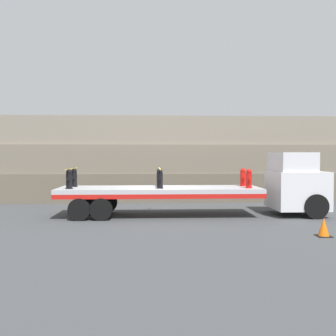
% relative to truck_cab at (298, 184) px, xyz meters
% --- Properties ---
extents(ground_plane, '(120.00, 120.00, 0.00)m').
position_rel_truck_cab_xyz_m(ground_plane, '(-6.48, 0.00, -1.46)').
color(ground_plane, '#3F4244').
extents(rock_cliff, '(60.00, 3.30, 5.14)m').
position_rel_truck_cab_xyz_m(rock_cliff, '(-6.48, 6.25, 1.11)').
color(rock_cliff, '#665B4C').
rests_on(rock_cliff, ground_plane).
extents(truck_cab, '(2.34, 2.61, 2.93)m').
position_rel_truck_cab_xyz_m(truck_cab, '(0.00, 0.00, 0.00)').
color(truck_cab, silver).
rests_on(truck_cab, ground_plane).
extents(flatbed_trailer, '(9.23, 2.58, 1.32)m').
position_rel_truck_cab_xyz_m(flatbed_trailer, '(-7.04, 0.00, -0.39)').
color(flatbed_trailer, '#B2B2B7').
rests_on(flatbed_trailer, ground_plane).
extents(fire_hydrant_black_near_0, '(0.33, 0.55, 0.87)m').
position_rel_truck_cab_xyz_m(fire_hydrant_black_near_0, '(-10.49, -0.55, 0.28)').
color(fire_hydrant_black_near_0, black).
rests_on(fire_hydrant_black_near_0, flatbed_trailer).
extents(fire_hydrant_black_far_0, '(0.33, 0.55, 0.87)m').
position_rel_truck_cab_xyz_m(fire_hydrant_black_far_0, '(-10.49, 0.55, 0.28)').
color(fire_hydrant_black_far_0, black).
rests_on(fire_hydrant_black_far_0, flatbed_trailer).
extents(fire_hydrant_black_near_1, '(0.33, 0.55, 0.87)m').
position_rel_truck_cab_xyz_m(fire_hydrant_black_near_1, '(-6.48, -0.55, 0.28)').
color(fire_hydrant_black_near_1, black).
rests_on(fire_hydrant_black_near_1, flatbed_trailer).
extents(fire_hydrant_black_far_1, '(0.33, 0.55, 0.87)m').
position_rel_truck_cab_xyz_m(fire_hydrant_black_far_1, '(-6.48, 0.55, 0.28)').
color(fire_hydrant_black_far_1, black).
rests_on(fire_hydrant_black_far_1, flatbed_trailer).
extents(fire_hydrant_red_near_2, '(0.33, 0.55, 0.87)m').
position_rel_truck_cab_xyz_m(fire_hydrant_red_near_2, '(-2.46, -0.55, 0.28)').
color(fire_hydrant_red_near_2, red).
rests_on(fire_hydrant_red_near_2, flatbed_trailer).
extents(fire_hydrant_red_far_2, '(0.33, 0.55, 0.87)m').
position_rel_truck_cab_xyz_m(fire_hydrant_red_far_2, '(-2.46, 0.55, 0.28)').
color(fire_hydrant_red_far_2, red).
rests_on(fire_hydrant_red_far_2, flatbed_trailer).
extents(cargo_strap_rear, '(0.05, 2.68, 0.01)m').
position_rel_truck_cab_xyz_m(cargo_strap_rear, '(-10.49, 0.00, 0.73)').
color(cargo_strap_rear, yellow).
rests_on(cargo_strap_rear, fire_hydrant_black_near_0).
extents(cargo_strap_middle, '(0.05, 2.68, 0.01)m').
position_rel_truck_cab_xyz_m(cargo_strap_middle, '(-6.48, 0.00, 0.73)').
color(cargo_strap_middle, yellow).
rests_on(cargo_strap_middle, fire_hydrant_black_near_1).
extents(traffic_cone, '(0.48, 0.48, 0.65)m').
position_rel_truck_cab_xyz_m(traffic_cone, '(-0.93, -4.67, -1.14)').
color(traffic_cone, black).
rests_on(traffic_cone, ground_plane).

